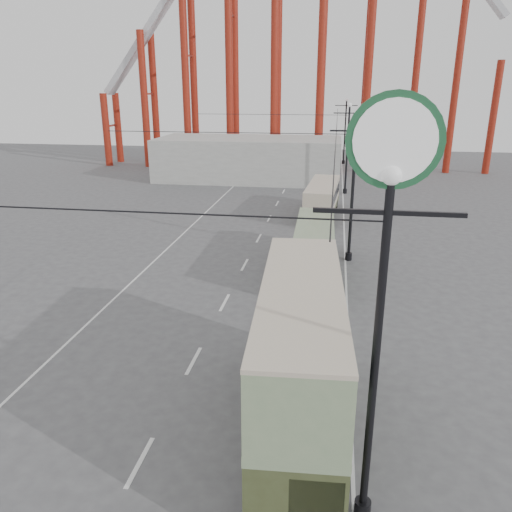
% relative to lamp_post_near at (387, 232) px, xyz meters
% --- Properties ---
extents(ground, '(160.00, 160.00, 0.00)m').
position_rel_lamp_post_near_xyz_m(ground, '(-5.60, 3.00, -7.86)').
color(ground, '#4B4A4D').
rests_on(ground, ground).
extents(road_markings, '(12.52, 120.00, 0.01)m').
position_rel_lamp_post_near_xyz_m(road_markings, '(-6.46, 22.70, -7.86)').
color(road_markings, silver).
rests_on(road_markings, ground).
extents(lamp_post_near, '(3.20, 0.44, 10.80)m').
position_rel_lamp_post_near_xyz_m(lamp_post_near, '(0.00, 0.00, 0.00)').
color(lamp_post_near, black).
rests_on(lamp_post_near, ground).
extents(lamp_post_mid, '(3.20, 0.44, 9.32)m').
position_rel_lamp_post_near_xyz_m(lamp_post_mid, '(0.00, 21.00, -3.18)').
color(lamp_post_mid, black).
rests_on(lamp_post_mid, ground).
extents(lamp_post_far, '(3.20, 0.44, 9.32)m').
position_rel_lamp_post_near_xyz_m(lamp_post_far, '(0.00, 43.00, -3.18)').
color(lamp_post_far, black).
rests_on(lamp_post_far, ground).
extents(lamp_post_distant, '(3.20, 0.44, 9.32)m').
position_rel_lamp_post_near_xyz_m(lamp_post_distant, '(0.00, 65.00, -3.18)').
color(lamp_post_distant, black).
rests_on(lamp_post_distant, ground).
extents(fairground_shed, '(22.00, 10.00, 5.00)m').
position_rel_lamp_post_near_xyz_m(fairground_shed, '(-11.60, 50.00, -5.36)').
color(fairground_shed, '#9C9C97').
rests_on(fairground_shed, ground).
extents(double_decker_bus, '(2.99, 9.84, 5.22)m').
position_rel_lamp_post_near_xyz_m(double_decker_bus, '(-1.97, 3.20, -4.94)').
color(double_decker_bus, '#3B4223').
rests_on(double_decker_bus, ground).
extents(single_decker_green, '(2.53, 10.15, 2.86)m').
position_rel_lamp_post_near_xyz_m(single_decker_green, '(-2.18, 18.43, -6.25)').
color(single_decker_green, gray).
rests_on(single_decker_green, ground).
extents(single_decker_cream, '(2.94, 9.44, 2.90)m').
position_rel_lamp_post_near_xyz_m(single_decker_cream, '(-2.14, 32.78, -6.23)').
color(single_decker_cream, beige).
rests_on(single_decker_cream, ground).
extents(pedestrian, '(0.63, 0.47, 1.59)m').
position_rel_lamp_post_near_xyz_m(pedestrian, '(-3.35, 8.60, -7.07)').
color(pedestrian, black).
rests_on(pedestrian, ground).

